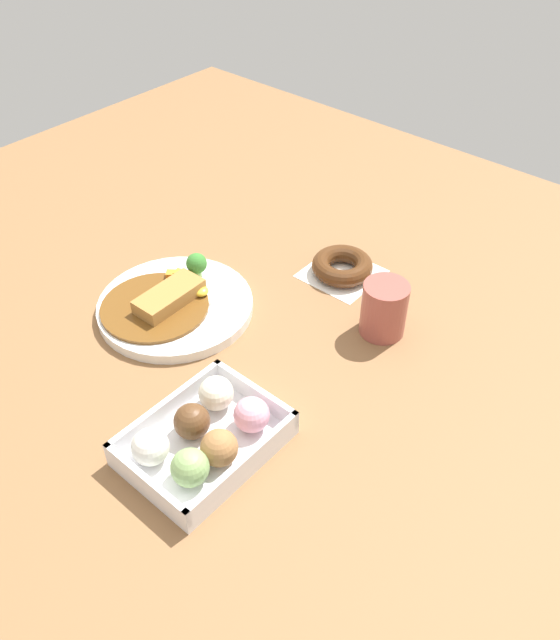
{
  "coord_description": "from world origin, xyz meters",
  "views": [
    {
      "loc": [
        0.54,
        0.63,
        0.7
      ],
      "look_at": [
        -0.04,
        0.13,
        0.03
      ],
      "focal_mm": 36.45,
      "sensor_mm": 36.0,
      "label": 1
    }
  ],
  "objects_px": {
    "coffee_mug": "(384,309)",
    "donut_box": "(204,436)",
    "curry_plate": "(174,304)",
    "chocolate_ring_donut": "(342,266)"
  },
  "relations": [
    {
      "from": "donut_box",
      "to": "chocolate_ring_donut",
      "type": "xyz_separation_m",
      "value": [
        -0.43,
        -0.1,
        -0.01
      ]
    },
    {
      "from": "donut_box",
      "to": "coffee_mug",
      "type": "distance_m",
      "value": 0.35
    },
    {
      "from": "curry_plate",
      "to": "chocolate_ring_donut",
      "type": "height_order",
      "value": "curry_plate"
    },
    {
      "from": "coffee_mug",
      "to": "donut_box",
      "type": "bearing_deg",
      "value": -7.11
    },
    {
      "from": "donut_box",
      "to": "coffee_mug",
      "type": "bearing_deg",
      "value": 172.89
    },
    {
      "from": "curry_plate",
      "to": "donut_box",
      "type": "bearing_deg",
      "value": 55.96
    },
    {
      "from": "curry_plate",
      "to": "chocolate_ring_donut",
      "type": "relative_size",
      "value": 2.04
    },
    {
      "from": "chocolate_ring_donut",
      "to": "coffee_mug",
      "type": "distance_m",
      "value": 0.16
    },
    {
      "from": "curry_plate",
      "to": "donut_box",
      "type": "relative_size",
      "value": 1.25
    },
    {
      "from": "chocolate_ring_donut",
      "to": "coffee_mug",
      "type": "height_order",
      "value": "coffee_mug"
    }
  ]
}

